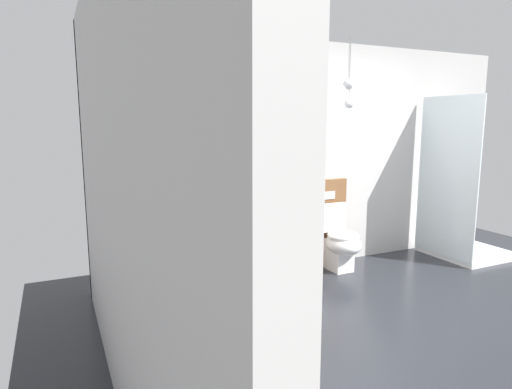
% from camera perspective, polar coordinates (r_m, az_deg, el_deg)
% --- Properties ---
extents(ground_plane, '(6.34, 4.97, 0.10)m').
position_cam_1_polar(ground_plane, '(4.09, 22.85, -15.92)').
color(ground_plane, '#23262B').
rests_on(ground_plane, ground).
extents(wall_back, '(5.14, 0.51, 2.52)m').
position_cam_1_polar(wall_back, '(5.11, 8.36, 4.98)').
color(wall_back, '#B7B5B2').
rests_on(wall_back, ground).
extents(wall_left, '(0.12, 3.77, 2.52)m').
position_cam_1_polar(wall_left, '(2.48, -17.51, -0.09)').
color(wall_left, '#B7B5B2').
rests_on(wall_left, ground).
extents(bath_mat, '(0.68, 0.44, 0.01)m').
position_cam_1_polar(bath_mat, '(3.88, -9.29, -15.79)').
color(bath_mat, slate).
rests_on(bath_mat, ground).
extents(vanity_sink_left, '(0.64, 0.49, 0.71)m').
position_cam_1_polar(vanity_sink_left, '(4.29, -11.62, -8.08)').
color(vanity_sink_left, brown).
rests_on(vanity_sink_left, ground).
extents(tap_on_left_sink, '(0.03, 0.13, 0.11)m').
position_cam_1_polar(tap_on_left_sink, '(4.35, -12.35, -2.27)').
color(tap_on_left_sink, silver).
rests_on(tap_on_left_sink, vanity_sink_left).
extents(vanity_sink_right, '(0.64, 0.49, 0.71)m').
position_cam_1_polar(vanity_sink_right, '(4.59, 0.23, -6.71)').
color(vanity_sink_right, brown).
rests_on(vanity_sink_right, ground).
extents(tap_on_right_sink, '(0.03, 0.13, 0.11)m').
position_cam_1_polar(tap_on_right_sink, '(4.65, -0.71, -1.30)').
color(tap_on_right_sink, silver).
rests_on(tap_on_right_sink, vanity_sink_right).
extents(toilet, '(0.48, 0.63, 1.00)m').
position_cam_1_polar(toilet, '(5.07, 10.23, -5.28)').
color(toilet, brown).
rests_on(toilet, ground).
extents(toothbrush_cup, '(0.07, 0.07, 0.20)m').
position_cam_1_polar(toothbrush_cup, '(4.30, -15.40, -2.77)').
color(toothbrush_cup, silver).
rests_on(toothbrush_cup, vanity_sink_left).
extents(soap_dispenser, '(0.06, 0.06, 0.17)m').
position_cam_1_polar(soap_dispenser, '(4.76, 2.03, -1.04)').
color(soap_dispenser, white).
rests_on(soap_dispenser, vanity_sink_right).
extents(folded_hand_towel, '(0.22, 0.16, 0.04)m').
position_cam_1_polar(folded_hand_towel, '(4.36, 0.58, -2.70)').
color(folded_hand_towel, white).
rests_on(folded_hand_towel, vanity_sink_right).
extents(shower_tray, '(0.94, 0.86, 1.95)m').
position_cam_1_polar(shower_tray, '(5.95, 25.05, -3.51)').
color(shower_tray, white).
rests_on(shower_tray, ground).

